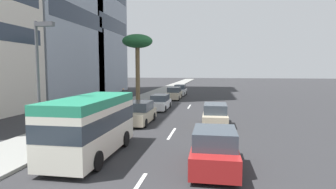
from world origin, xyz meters
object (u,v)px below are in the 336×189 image
car_third (174,94)px  palm_tree (137,44)px  car_second (215,150)px  car_seventh (180,90)px  street_lamp (40,72)px  pedestrian_mid_block (123,101)px  minibus_fourth (91,124)px  car_fifth (140,113)px  pedestrian_near_lamp (123,95)px  car_lead (215,115)px  car_sixth (160,103)px

car_third → palm_tree: palm_tree is taller
car_second → palm_tree: (22.29, 9.51, 6.54)m
car_seventh → street_lamp: street_lamp is taller
car_second → street_lamp: 8.82m
pedestrian_mid_block → palm_tree: (8.48, 0.85, 6.20)m
car_seventh → palm_tree: (-9.82, 4.22, 6.55)m
minibus_fourth → car_fifth: 8.20m
car_third → pedestrian_mid_block: size_ratio=2.66×
pedestrian_near_lamp → pedestrian_mid_block: 6.61m
car_lead → pedestrian_mid_block: pedestrian_mid_block is taller
car_sixth → street_lamp: 16.36m
car_seventh → pedestrian_mid_block: 18.61m
car_second → pedestrian_mid_block: bearing=32.1°
car_second → palm_tree: 25.10m
car_fifth → car_seventh: size_ratio=0.96×
car_seventh → street_lamp: size_ratio=0.75×
minibus_fourth → pedestrian_near_lamp: bearing=-165.8°
pedestrian_mid_block → car_seventh: bearing=-41.2°
minibus_fourth → pedestrian_near_lamp: minibus_fourth is taller
pedestrian_near_lamp → pedestrian_mid_block: bearing=147.9°
pedestrian_near_lamp → palm_tree: 6.69m
car_lead → pedestrian_mid_block: size_ratio=2.52×
car_third → palm_tree: size_ratio=0.57×
car_lead → car_third: 18.18m
car_third → minibus_fourth: minibus_fourth is taller
car_third → pedestrian_near_lamp: pedestrian_near_lamp is taller
pedestrian_mid_block → street_lamp: (-13.28, -0.48, 2.90)m
pedestrian_near_lamp → car_third: bearing=-90.8°
pedestrian_mid_block → palm_tree: size_ratio=0.21×
car_second → car_third: car_second is taller
car_lead → car_seventh: 23.84m
street_lamp → car_second: bearing=-93.7°
minibus_fourth → pedestrian_mid_block: minibus_fourth is taller
car_lead → car_fifth: 5.72m
car_lead → car_third: (17.32, 5.51, 0.02)m
car_second → car_fifth: 10.58m
car_lead → pedestrian_near_lamp: bearing=43.8°
car_fifth → street_lamp: 9.37m
car_third → car_sixth: (-9.89, 0.07, -0.07)m
car_sixth → car_third: bearing=179.6°
car_third → minibus_fourth: bearing=-0.8°
pedestrian_near_lamp → car_lead: bearing=173.8°
car_fifth → car_sixth: (7.38, -0.14, -0.05)m
minibus_fourth → car_sixth: bearing=178.9°
pedestrian_near_lamp → car_sixth: bearing=-176.1°
car_fifth → pedestrian_mid_block: bearing=-148.2°
minibus_fourth → street_lamp: size_ratio=1.01×
minibus_fourth → car_sixth: minibus_fourth is taller
car_second → car_seventh: bearing=9.4°
car_second → car_fifth: bearing=32.2°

